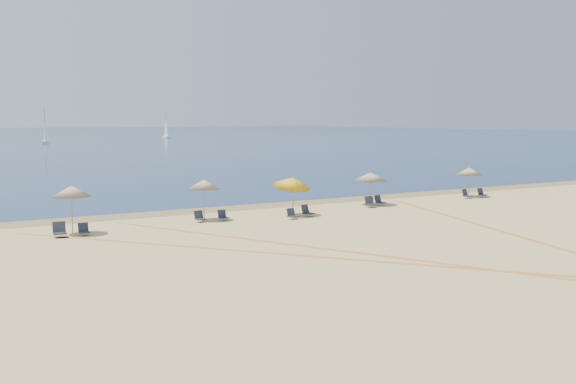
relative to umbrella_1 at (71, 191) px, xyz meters
name	(u,v)px	position (x,y,z in m)	size (l,w,h in m)	color
ground	(572,279)	(13.18, -19.01, -2.17)	(160.00, 160.00, 0.00)	tan
wet_sand	(257,206)	(13.18, 4.99, -2.17)	(500.00, 500.00, 0.00)	olive
umbrella_1	(71,191)	(0.00, 0.00, 0.00)	(1.93, 1.93, 2.51)	gray
umbrella_2	(204,184)	(7.57, 0.92, -0.11)	(1.85, 1.86, 2.41)	gray
umbrella_3	(292,182)	(12.80, -0.10, -0.16)	(2.25, 2.32, 2.55)	gray
umbrella_4	(370,177)	(19.97, 1.60, -0.27)	(2.34, 2.34, 2.24)	gray
umbrella_5	(469,171)	(29.11, 1.61, -0.28)	(2.01, 2.01, 2.23)	gray
chair_2	(59,230)	(-0.75, -0.50, -1.85)	(0.69, 0.78, 0.74)	black
chair_3	(84,230)	(0.41, -0.56, -1.91)	(0.53, 0.61, 0.60)	black
chair_4	(200,217)	(7.10, 0.47, -1.89)	(0.56, 0.65, 0.63)	black
chair_5	(223,216)	(8.49, 0.39, -1.91)	(0.49, 0.57, 0.59)	black
chair_6	(292,214)	(12.13, -1.21, -1.90)	(0.54, 0.62, 0.61)	black
chair_7	(307,211)	(13.39, -0.84, -1.86)	(0.76, 0.83, 0.70)	black
chair_8	(370,202)	(19.24, 0.65, -1.86)	(0.69, 0.77, 0.70)	black
chair_9	(379,201)	(20.38, 1.12, -1.88)	(0.66, 0.74, 0.66)	black
chair_10	(466,194)	(28.32, 1.03, -1.88)	(0.67, 0.74, 0.66)	black
chair_11	(482,193)	(29.79, 0.92, -1.88)	(0.60, 0.69, 0.66)	black
sailboat_0	(166,131)	(64.72, 157.20, -0.07)	(1.45, 4.73, 6.95)	white
sailboat_1	(45,132)	(24.84, 129.73, 0.35)	(2.46, 5.76, 8.33)	white
tire_tracks	(385,245)	(11.51, -10.45, -2.17)	(50.00, 40.15, 0.00)	tan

